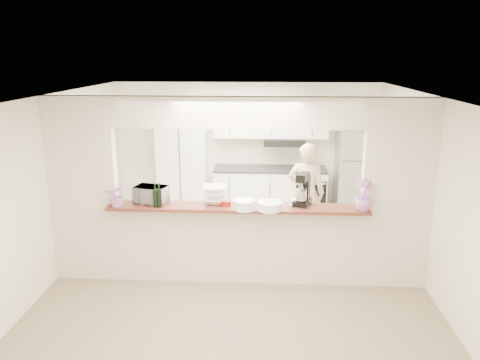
# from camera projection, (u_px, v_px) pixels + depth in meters

# --- Properties ---
(floor) EXTENTS (6.00, 6.00, 0.00)m
(floor) POSITION_uv_depth(u_px,v_px,m) (238.00, 280.00, 6.43)
(floor) COLOR gray
(floor) RESTS_ON ground
(tile_overlay) EXTENTS (5.00, 2.90, 0.01)m
(tile_overlay) POSITION_uv_depth(u_px,v_px,m) (243.00, 237.00, 7.92)
(tile_overlay) COLOR beige
(tile_overlay) RESTS_ON floor
(partition) EXTENTS (5.00, 0.15, 2.50)m
(partition) POSITION_uv_depth(u_px,v_px,m) (237.00, 176.00, 6.04)
(partition) COLOR silver
(partition) RESTS_ON floor
(bar_counter) EXTENTS (3.40, 0.38, 1.09)m
(bar_counter) POSITION_uv_depth(u_px,v_px,m) (237.00, 241.00, 6.27)
(bar_counter) COLOR silver
(bar_counter) RESTS_ON floor
(kitchen_cabinets) EXTENTS (3.15, 0.62, 2.25)m
(kitchen_cabinets) POSITION_uv_depth(u_px,v_px,m) (236.00, 165.00, 8.81)
(kitchen_cabinets) COLOR white
(kitchen_cabinets) RESTS_ON floor
(refrigerator) EXTENTS (0.75, 0.70, 1.70)m
(refrigerator) POSITION_uv_depth(u_px,v_px,m) (357.00, 174.00, 8.65)
(refrigerator) COLOR #9D9DA2
(refrigerator) RESTS_ON floor
(flower_left) EXTENTS (0.28, 0.24, 0.30)m
(flower_left) POSITION_uv_depth(u_px,v_px,m) (117.00, 195.00, 6.04)
(flower_left) COLOR #D06EAA
(flower_left) RESTS_ON bar_counter
(wine_bottle_a) EXTENTS (0.06, 0.06, 0.31)m
(wine_bottle_a) POSITION_uv_depth(u_px,v_px,m) (155.00, 198.00, 6.02)
(wine_bottle_a) COLOR black
(wine_bottle_a) RESTS_ON bar_counter
(wine_bottle_b) EXTENTS (0.06, 0.06, 0.32)m
(wine_bottle_b) POSITION_uv_depth(u_px,v_px,m) (159.00, 198.00, 6.02)
(wine_bottle_b) COLOR black
(wine_bottle_b) RESTS_ON bar_counter
(toaster_oven) EXTENTS (0.47, 0.37, 0.23)m
(toaster_oven) POSITION_uv_depth(u_px,v_px,m) (151.00, 195.00, 6.19)
(toaster_oven) COLOR #A5A5AA
(toaster_oven) RESTS_ON bar_counter
(serving_bowls) EXTENTS (0.34, 0.34, 0.23)m
(serving_bowls) POSITION_uv_depth(u_px,v_px,m) (215.00, 195.00, 6.17)
(serving_bowls) COLOR white
(serving_bowls) RESTS_ON bar_counter
(plate_stack_a) EXTENTS (0.27, 0.27, 0.13)m
(plate_stack_a) POSITION_uv_depth(u_px,v_px,m) (244.00, 205.00, 5.94)
(plate_stack_a) COLOR white
(plate_stack_a) RESTS_ON bar_counter
(plate_stack_b) EXTENTS (0.31, 0.31, 0.11)m
(plate_stack_b) POSITION_uv_depth(u_px,v_px,m) (270.00, 206.00, 5.92)
(plate_stack_b) COLOR white
(plate_stack_b) RESTS_ON bar_counter
(red_bowl) EXTENTS (0.14, 0.14, 0.06)m
(red_bowl) POSITION_uv_depth(u_px,v_px,m) (226.00, 203.00, 6.11)
(red_bowl) COLOR maroon
(red_bowl) RESTS_ON bar_counter
(tan_bowl) EXTENTS (0.16, 0.16, 0.08)m
(tan_bowl) POSITION_uv_depth(u_px,v_px,m) (241.00, 203.00, 6.10)
(tan_bowl) COLOR beige
(tan_bowl) RESTS_ON bar_counter
(utensil_caddy) EXTENTS (0.28, 0.20, 0.24)m
(utensil_caddy) POSITION_uv_depth(u_px,v_px,m) (299.00, 197.00, 6.12)
(utensil_caddy) COLOR silver
(utensil_caddy) RESTS_ON bar_counter
(stand_mixer) EXTENTS (0.27, 0.33, 0.43)m
(stand_mixer) POSITION_uv_depth(u_px,v_px,m) (303.00, 190.00, 6.11)
(stand_mixer) COLOR black
(stand_mixer) RESTS_ON bar_counter
(flower_right) EXTENTS (0.28, 0.28, 0.41)m
(flower_right) POSITION_uv_depth(u_px,v_px,m) (364.00, 195.00, 5.86)
(flower_right) COLOR #CA71D2
(flower_right) RESTS_ON bar_counter
(person) EXTENTS (0.64, 0.46, 1.65)m
(person) POSITION_uv_depth(u_px,v_px,m) (306.00, 194.00, 7.56)
(person) COLOR tan
(person) RESTS_ON floor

